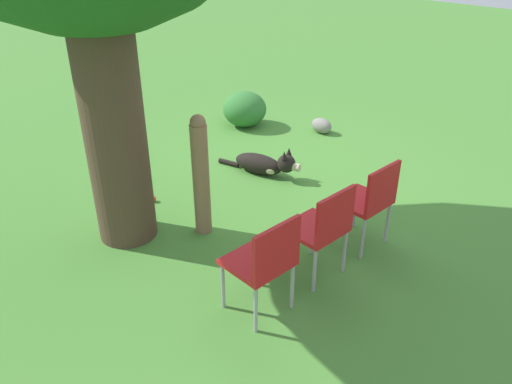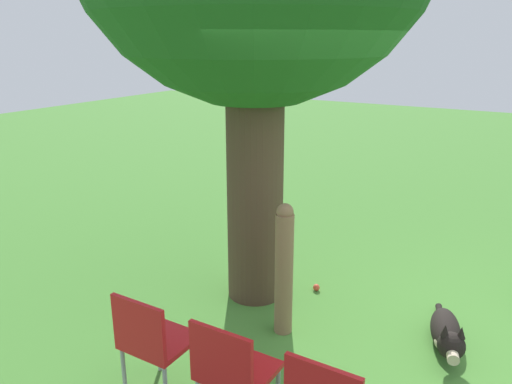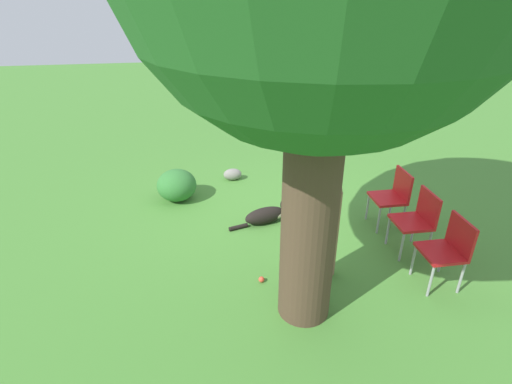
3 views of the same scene
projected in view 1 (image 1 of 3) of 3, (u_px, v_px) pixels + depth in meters
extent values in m
plane|color=#478433|center=(251.00, 182.00, 5.69)|extent=(30.00, 30.00, 0.00)
cylinder|color=#4C3828|center=(111.00, 104.00, 4.15)|extent=(0.53, 0.53, 2.56)
ellipsoid|color=black|center=(259.00, 164.00, 5.85)|extent=(0.65, 0.39, 0.23)
ellipsoid|color=#C6B293|center=(271.00, 168.00, 5.78)|extent=(0.26, 0.25, 0.14)
sphere|color=black|center=(286.00, 164.00, 5.64)|extent=(0.26, 0.26, 0.21)
cylinder|color=#C6B293|center=(296.00, 167.00, 5.60)|extent=(0.11, 0.11, 0.09)
cone|color=black|center=(289.00, 152.00, 5.63)|extent=(0.07, 0.07, 0.09)
cone|color=black|center=(284.00, 155.00, 5.54)|extent=(0.07, 0.07, 0.09)
cylinder|color=black|center=(229.00, 163.00, 6.08)|extent=(0.28, 0.13, 0.06)
cylinder|color=#846647|center=(201.00, 180.00, 4.55)|extent=(0.16, 0.16, 1.08)
sphere|color=#846647|center=(198.00, 122.00, 4.28)|extent=(0.14, 0.14, 0.14)
cube|color=red|center=(361.00, 201.00, 4.44)|extent=(0.42, 0.44, 0.04)
cube|color=red|center=(383.00, 188.00, 4.22)|extent=(0.04, 0.44, 0.38)
cylinder|color=#99999E|center=(330.00, 222.00, 4.55)|extent=(0.03, 0.03, 0.41)
cylinder|color=#99999E|center=(355.00, 208.00, 4.78)|extent=(0.03, 0.03, 0.41)
cylinder|color=#99999E|center=(363.00, 238.00, 4.32)|extent=(0.03, 0.03, 0.41)
cylinder|color=#99999E|center=(388.00, 222.00, 4.55)|extent=(0.03, 0.03, 0.41)
cube|color=red|center=(315.00, 228.00, 4.05)|extent=(0.42, 0.44, 0.04)
cube|color=red|center=(335.00, 215.00, 3.82)|extent=(0.04, 0.44, 0.38)
cylinder|color=#99999E|center=(282.00, 251.00, 4.15)|extent=(0.03, 0.03, 0.41)
cylinder|color=#99999E|center=(312.00, 234.00, 4.38)|extent=(0.03, 0.03, 0.41)
cylinder|color=#99999E|center=(315.00, 270.00, 3.92)|extent=(0.03, 0.03, 0.41)
cylinder|color=#99999E|center=(344.00, 251.00, 4.15)|extent=(0.03, 0.03, 0.41)
cube|color=red|center=(258.00, 262.00, 3.65)|extent=(0.42, 0.44, 0.04)
cube|color=red|center=(277.00, 249.00, 3.43)|extent=(0.04, 0.44, 0.38)
cylinder|color=#99999E|center=(223.00, 286.00, 3.76)|extent=(0.03, 0.03, 0.41)
cylinder|color=#99999E|center=(259.00, 265.00, 3.99)|extent=(0.03, 0.03, 0.41)
cylinder|color=#99999E|center=(256.00, 309.00, 3.53)|extent=(0.03, 0.03, 0.41)
cylinder|color=#99999E|center=(292.00, 286.00, 3.76)|extent=(0.03, 0.03, 0.41)
sphere|color=#E54C33|center=(153.00, 199.00, 5.28)|extent=(0.07, 0.07, 0.07)
ellipsoid|color=gray|center=(322.00, 126.00, 6.97)|extent=(0.32, 0.20, 0.21)
ellipsoid|color=#337533|center=(245.00, 109.00, 7.15)|extent=(0.62, 0.62, 0.50)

